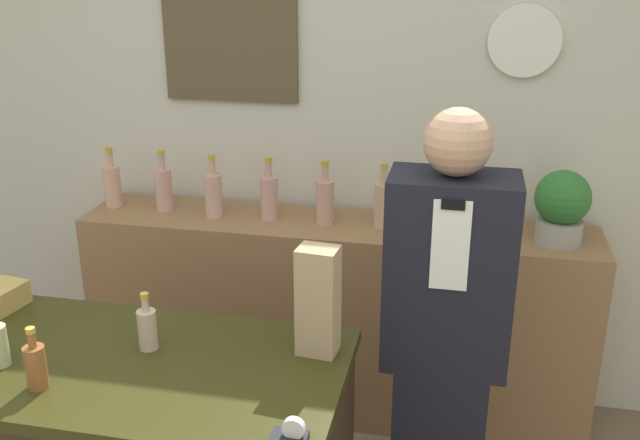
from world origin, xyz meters
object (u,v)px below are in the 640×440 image
Objects in this scene: shopkeeper at (444,346)px; tape_dispenser at (291,435)px; potted_plant at (562,206)px; paper_bag at (318,301)px.

tape_dispenser is (-0.34, -0.75, 0.14)m from shopkeeper.
potted_plant is 1.66m from tape_dispenser.
potted_plant reaches higher than tape_dispenser.
shopkeeper reaches higher than tape_dispenser.
shopkeeper is 0.84m from tape_dispenser.
potted_plant is at bearing 59.63° from shopkeeper.
potted_plant is 0.92× the size of paper_bag.
tape_dispenser is at bearing -117.41° from potted_plant.
shopkeeper is 17.97× the size of tape_dispenser.
tape_dispenser is (-0.76, -1.47, -0.14)m from potted_plant.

